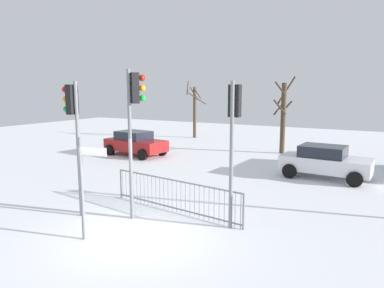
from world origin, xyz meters
name	(u,v)px	position (x,y,z in m)	size (l,w,h in m)	color
ground_plane	(134,235)	(0.00, 0.00, 0.00)	(60.00, 60.00, 0.00)	white
traffic_light_mid_left	(234,121)	(2.11, 1.90, 3.07)	(0.32, 0.57, 4.19)	slate
traffic_light_mid_right	(134,111)	(-0.76, 1.08, 3.33)	(0.43, 0.50, 4.54)	slate
traffic_light_rear_right	(73,118)	(-2.54, 0.36, 3.08)	(0.57, 0.33, 4.20)	slate
direction_sign_post	(84,183)	(-0.92, -0.86, 1.55)	(0.77, 0.24, 2.74)	slate
pedestrian_guard_railing	(174,195)	(-0.02, 2.12, 0.55)	(5.08, 0.69, 1.07)	slate
car_white_trailing	(325,161)	(3.53, 9.16, 0.77)	(3.91, 2.15, 1.47)	silver
car_red_mid	(135,143)	(-7.34, 9.36, 0.77)	(3.96, 2.26, 1.47)	maroon
bare_tree_left	(195,110)	(-8.01, 17.99, 2.30)	(1.91, 1.43, 4.64)	#473828
bare_tree_centre	(283,116)	(0.19, 14.40, 2.36)	(1.18, 1.23, 4.76)	#473828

